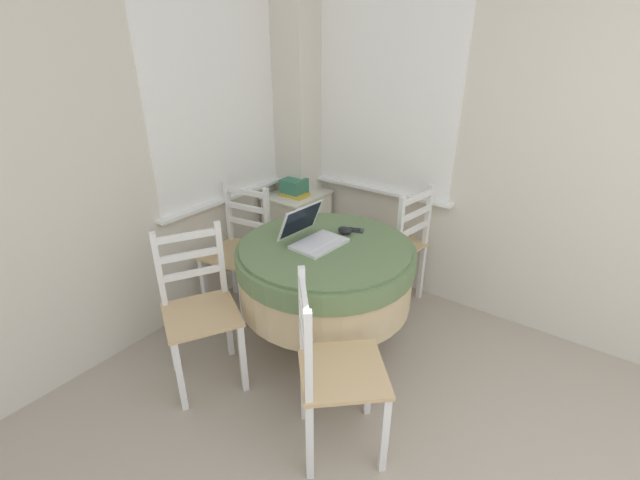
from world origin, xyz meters
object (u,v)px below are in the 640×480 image
(dining_chair_near_right_window, at_px, (397,247))
(corner_cabinet, at_px, (298,232))
(laptop, at_px, (313,235))
(book_on_cabinet, at_px, (295,194))
(storage_box, at_px, (294,187))
(dining_chair_camera_near, at_px, (333,372))
(round_dining_table, at_px, (325,270))
(dining_chair_left_flank, at_px, (200,311))
(dining_chair_near_back_window, at_px, (239,252))
(cell_phone, at_px, (354,230))
(computer_mouse, at_px, (345,230))

(dining_chair_near_right_window, relative_size, corner_cabinet, 1.34)
(laptop, distance_m, book_on_cabinet, 0.98)
(dining_chair_near_right_window, relative_size, book_on_cabinet, 4.30)
(laptop, bearing_deg, storage_box, 45.61)
(dining_chair_camera_near, height_order, book_on_cabinet, dining_chair_camera_near)
(round_dining_table, relative_size, dining_chair_left_flank, 1.16)
(dining_chair_near_back_window, bearing_deg, cell_phone, -71.61)
(cell_phone, xyz_separation_m, storage_box, (0.41, 0.82, 0.01))
(book_on_cabinet, bearing_deg, corner_cabinet, 21.22)
(dining_chair_camera_near, bearing_deg, dining_chair_near_right_window, 15.11)
(dining_chair_left_flank, relative_size, corner_cabinet, 1.34)
(cell_phone, distance_m, storage_box, 0.92)
(cell_phone, xyz_separation_m, book_on_cabinet, (0.39, 0.80, -0.04))
(cell_phone, relative_size, dining_chair_near_right_window, 0.14)
(laptop, relative_size, book_on_cabinet, 1.59)
(round_dining_table, xyz_separation_m, dining_chair_camera_near, (-0.59, -0.47, -0.11))
(laptop, bearing_deg, dining_chair_near_right_window, -13.77)
(laptop, relative_size, dining_chair_near_back_window, 0.37)
(round_dining_table, height_order, dining_chair_near_back_window, dining_chair_near_back_window)
(dining_chair_near_right_window, xyz_separation_m, book_on_cabinet, (-0.08, 0.88, 0.24))
(cell_phone, relative_size, corner_cabinet, 0.19)
(computer_mouse, distance_m, cell_phone, 0.08)
(dining_chair_near_right_window, bearing_deg, book_on_cabinet, 95.02)
(dining_chair_near_right_window, bearing_deg, computer_mouse, 169.71)
(dining_chair_camera_near, bearing_deg, dining_chair_near_back_window, 63.96)
(cell_phone, xyz_separation_m, corner_cabinet, (0.45, 0.82, -0.39))
(laptop, relative_size, computer_mouse, 3.59)
(laptop, height_order, dining_chair_left_flank, laptop)
(round_dining_table, height_order, corner_cabinet, round_dining_table)
(dining_chair_near_right_window, height_order, storage_box, dining_chair_near_right_window)
(dining_chair_near_back_window, bearing_deg, corner_cabinet, 3.17)
(computer_mouse, bearing_deg, laptop, 157.83)
(laptop, bearing_deg, dining_chair_camera_near, -136.19)
(round_dining_table, xyz_separation_m, laptop, (-0.02, 0.08, 0.21))
(computer_mouse, distance_m, corner_cabinet, 1.04)
(corner_cabinet, bearing_deg, round_dining_table, -131.97)
(cell_phone, bearing_deg, dining_chair_left_flank, 154.43)
(dining_chair_near_right_window, height_order, dining_chair_camera_near, same)
(dining_chair_camera_near, bearing_deg, computer_mouse, 30.37)
(round_dining_table, distance_m, dining_chair_camera_near, 0.76)
(computer_mouse, distance_m, storage_box, 0.94)
(round_dining_table, relative_size, corner_cabinet, 1.56)
(storage_box, bearing_deg, dining_chair_near_back_window, -176.73)
(round_dining_table, relative_size, book_on_cabinet, 5.00)
(book_on_cabinet, bearing_deg, storage_box, 49.31)
(cell_phone, height_order, storage_box, storage_box)
(cell_phone, bearing_deg, book_on_cabinet, 63.86)
(dining_chair_left_flank, bearing_deg, round_dining_table, -32.45)
(cell_phone, bearing_deg, corner_cabinet, 61.56)
(cell_phone, distance_m, dining_chair_near_right_window, 0.56)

